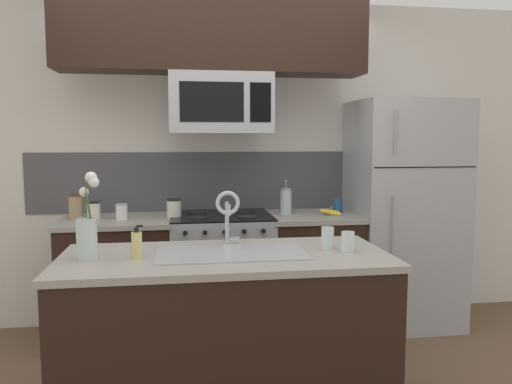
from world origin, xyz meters
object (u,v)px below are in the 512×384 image
at_px(microwave, 220,104).
at_px(drinking_glass, 328,238).
at_px(coffee_tin, 338,206).
at_px(banana_bunch, 331,212).
at_px(stove_range, 221,274).
at_px(storage_jar_medium, 94,210).
at_px(flower_vase, 87,233).
at_px(spare_glass, 348,242).
at_px(dish_soap_bottle, 137,244).
at_px(sink_faucet, 228,210).
at_px(storage_jar_tall, 76,207).
at_px(storage_jar_squat, 174,208).
at_px(refrigerator, 402,213).
at_px(french_press, 286,201).
at_px(storage_jar_short, 122,212).

distance_m(microwave, drinking_glass, 1.50).
bearing_deg(coffee_tin, banana_bunch, -128.57).
xyz_separation_m(stove_range, storage_jar_medium, (-0.93, 0.01, 0.51)).
relative_size(coffee_tin, drinking_glass, 0.94).
distance_m(stove_range, flower_vase, 1.57).
height_order(storage_jar_medium, spare_glass, storage_jar_medium).
height_order(dish_soap_bottle, flower_vase, flower_vase).
distance_m(stove_range, microwave, 1.29).
height_order(sink_faucet, flower_vase, flower_vase).
height_order(storage_jar_tall, storage_jar_medium, storage_jar_tall).
bearing_deg(drinking_glass, stove_range, 111.53).
relative_size(storage_jar_squat, drinking_glass, 1.22).
xyz_separation_m(storage_jar_medium, spare_glass, (1.49, -1.29, -0.01)).
bearing_deg(refrigerator, storage_jar_squat, -178.71).
xyz_separation_m(coffee_tin, dish_soap_bottle, (-1.45, -1.32, 0.01)).
bearing_deg(drinking_glass, sink_faucet, 164.15).
bearing_deg(french_press, storage_jar_tall, -178.87).
relative_size(storage_jar_tall, storage_jar_short, 1.61).
height_order(banana_bunch, french_press, french_press).
bearing_deg(storage_jar_short, dish_soap_bottle, -80.23).
xyz_separation_m(microwave, french_press, (0.52, 0.08, -0.74)).
bearing_deg(banana_bunch, dish_soap_bottle, -138.49).
distance_m(french_press, dish_soap_bottle, 1.68).
relative_size(stove_range, microwave, 1.25).
xyz_separation_m(storage_jar_squat, sink_faucet, (0.30, -1.04, 0.13)).
bearing_deg(microwave, flower_vase, -121.49).
bearing_deg(dish_soap_bottle, stove_range, 67.84).
bearing_deg(flower_vase, sink_faucet, 15.21).
xyz_separation_m(storage_jar_tall, flower_vase, (0.31, -1.28, 0.04)).
height_order(storage_jar_short, storage_jar_squat, storage_jar_squat).
xyz_separation_m(sink_faucet, drinking_glass, (0.52, -0.15, -0.14)).
bearing_deg(storage_jar_medium, flower_vase, -81.82).
relative_size(microwave, storage_jar_short, 6.41).
xyz_separation_m(coffee_tin, spare_glass, (-0.38, -1.33, -0.00)).
distance_m(storage_jar_medium, storage_jar_squat, 0.58).
xyz_separation_m(sink_faucet, flower_vase, (-0.71, -0.19, -0.07)).
bearing_deg(banana_bunch, sink_faucet, -131.92).
xyz_separation_m(storage_jar_squat, dish_soap_bottle, (-0.17, -1.25, -0.00)).
xyz_separation_m(refrigerator, french_press, (-0.95, 0.04, 0.11)).
relative_size(microwave, refrigerator, 0.42).
bearing_deg(storage_jar_squat, storage_jar_short, -177.25).
height_order(french_press, spare_glass, french_press).
bearing_deg(drinking_glass, storage_jar_medium, 139.32).
xyz_separation_m(french_press, spare_glass, (0.05, -1.34, -0.05)).
distance_m(stove_range, sink_faucet, 1.24).
bearing_deg(spare_glass, refrigerator, 55.19).
distance_m(storage_jar_medium, flower_vase, 1.27).
relative_size(storage_jar_short, spare_glass, 1.12).
height_order(refrigerator, banana_bunch, refrigerator).
xyz_separation_m(spare_glass, flower_vase, (-1.31, 0.04, 0.08)).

